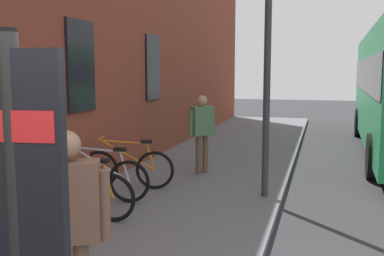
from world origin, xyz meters
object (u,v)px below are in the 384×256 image
object	(u,v)px
bicycle_beside_lamp	(81,193)
bicycle_by_door	(127,168)
transit_info_sign	(15,186)
pedestrian_crossing_street	(202,126)
bicycle_far_end	(26,214)
bicycle_leaning_wall	(100,178)
pedestrian_near_bus	(68,215)
street_lamp	(268,32)

from	to	relation	value
bicycle_beside_lamp	bicycle_by_door	bearing A→B (deg)	1.63
bicycle_beside_lamp	bicycle_by_door	distance (m)	1.75
transit_info_sign	pedestrian_crossing_street	distance (m)	7.40
bicycle_beside_lamp	transit_info_sign	size ratio (longest dim) A/B	0.74
bicycle_far_end	bicycle_leaning_wall	world-z (taller)	same
bicycle_far_end	pedestrian_crossing_street	size ratio (longest dim) A/B	1.02
bicycle_far_end	pedestrian_near_bus	distance (m)	2.48
pedestrian_crossing_street	bicycle_far_end	bearing A→B (deg)	166.21
bicycle_beside_lamp	transit_info_sign	world-z (taller)	transit_info_sign
bicycle_by_door	transit_info_sign	distance (m)	6.09
bicycle_beside_lamp	pedestrian_near_bus	world-z (taller)	pedestrian_near_bus
pedestrian_near_bus	transit_info_sign	bearing A→B (deg)	-160.71
bicycle_far_end	pedestrian_near_bus	xyz separation A→B (m)	(-1.70, -1.68, 0.67)
transit_info_sign	pedestrian_near_bus	size ratio (longest dim) A/B	1.38
bicycle_far_end	transit_info_sign	size ratio (longest dim) A/B	0.72
street_lamp	bicycle_beside_lamp	bearing A→B (deg)	128.52
bicycle_leaning_wall	bicycle_by_door	bearing A→B (deg)	-7.67
bicycle_leaning_wall	pedestrian_crossing_street	size ratio (longest dim) A/B	1.05
bicycle_leaning_wall	bicycle_by_door	xyz separation A→B (m)	(0.86, -0.12, 0.00)
bicycle_beside_lamp	pedestrian_near_bus	bearing A→B (deg)	-151.47
bicycle_beside_lamp	bicycle_by_door	world-z (taller)	same
bicycle_far_end	pedestrian_crossing_street	bearing A→B (deg)	-13.79
bicycle_leaning_wall	transit_info_sign	distance (m)	5.34
bicycle_far_end	street_lamp	distance (m)	4.73
bicycle_far_end	street_lamp	size ratio (longest dim) A/B	0.36
bicycle_beside_lamp	pedestrian_crossing_street	size ratio (longest dim) A/B	1.05
bicycle_beside_lamp	street_lamp	bearing A→B (deg)	-51.48
bicycle_beside_lamp	street_lamp	world-z (taller)	street_lamp
bicycle_leaning_wall	street_lamp	size ratio (longest dim) A/B	0.37
bicycle_beside_lamp	street_lamp	size ratio (longest dim) A/B	0.37
bicycle_far_end	bicycle_by_door	xyz separation A→B (m)	(2.84, -0.11, 0.00)
pedestrian_near_bus	bicycle_beside_lamp	bearing A→B (deg)	28.53
bicycle_beside_lamp	pedestrian_near_bus	distance (m)	3.23
bicycle_leaning_wall	bicycle_by_door	size ratio (longest dim) A/B	1.02
pedestrian_near_bus	street_lamp	bearing A→B (deg)	-11.53
bicycle_leaning_wall	pedestrian_crossing_street	distance (m)	2.84
bicycle_beside_lamp	pedestrian_crossing_street	distance (m)	3.61
bicycle_far_end	pedestrian_crossing_street	distance (m)	4.69
bicycle_beside_lamp	bicycle_leaning_wall	size ratio (longest dim) A/B	1.00
transit_info_sign	street_lamp	world-z (taller)	street_lamp
bicycle_by_door	pedestrian_crossing_street	bearing A→B (deg)	-30.65
transit_info_sign	street_lamp	size ratio (longest dim) A/B	0.50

